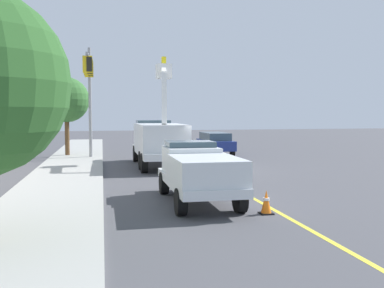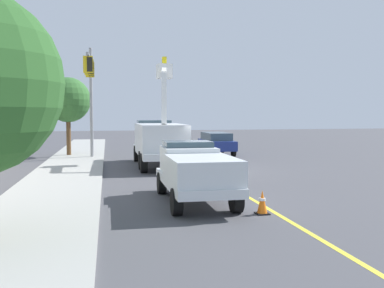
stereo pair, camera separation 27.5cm
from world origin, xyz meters
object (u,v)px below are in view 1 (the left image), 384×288
at_px(utility_bucket_truck, 158,139).
at_px(traffic_signal_mast, 89,82).
at_px(service_pickup_truck, 198,171).
at_px(passing_minivan, 215,142).
at_px(traffic_cone_leading, 266,202).
at_px(traffic_cone_mid_front, 180,152).

relative_size(utility_bucket_truck, traffic_signal_mast, 1.08).
distance_m(service_pickup_truck, traffic_signal_mast, 15.77).
distance_m(utility_bucket_truck, service_pickup_truck, 11.08).
bearing_deg(service_pickup_truck, traffic_signal_mast, 13.50).
bearing_deg(service_pickup_truck, passing_minivan, -18.38).
distance_m(traffic_cone_leading, traffic_signal_mast, 18.42).
bearing_deg(traffic_cone_leading, traffic_cone_mid_front, -3.19).
relative_size(utility_bucket_truck, passing_minivan, 1.70).
relative_size(traffic_cone_leading, traffic_cone_mid_front, 0.87).
relative_size(utility_bucket_truck, traffic_cone_leading, 11.12).
bearing_deg(utility_bucket_truck, passing_minivan, -41.47).
height_order(utility_bucket_truck, passing_minivan, utility_bucket_truck).
xyz_separation_m(utility_bucket_truck, traffic_signal_mast, (3.76, 3.93, 3.55)).
relative_size(traffic_cone_leading, traffic_signal_mast, 0.10).
distance_m(traffic_cone_leading, traffic_cone_mid_front, 17.44).
relative_size(passing_minivan, traffic_cone_mid_front, 5.69).
distance_m(passing_minivan, traffic_cone_leading, 19.69).
distance_m(service_pickup_truck, passing_minivan, 17.98).
xyz_separation_m(passing_minivan, traffic_cone_mid_front, (-1.85, 3.08, -0.55)).
relative_size(utility_bucket_truck, service_pickup_truck, 1.46).
bearing_deg(traffic_cone_leading, passing_minivan, -11.89).
distance_m(utility_bucket_truck, passing_minivan, 8.03).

